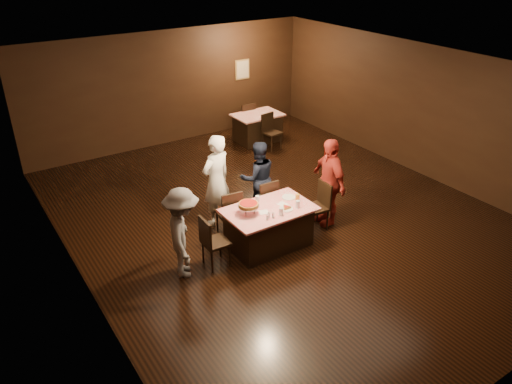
# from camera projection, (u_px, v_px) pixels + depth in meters

# --- Properties ---
(room) EXTENTS (10.00, 10.04, 3.02)m
(room) POSITION_uv_depth(u_px,v_px,m) (283.00, 115.00, 9.24)
(room) COLOR black
(room) RESTS_ON ground
(main_table) EXTENTS (1.60, 1.00, 0.77)m
(main_table) POSITION_uv_depth(u_px,v_px,m) (269.00, 227.00, 9.07)
(main_table) COLOR red
(main_table) RESTS_ON ground
(back_table) EXTENTS (1.30, 0.90, 0.77)m
(back_table) POSITION_uv_depth(u_px,v_px,m) (257.00, 128.00, 13.74)
(back_table) COLOR #A5150B
(back_table) RESTS_ON ground
(chair_far_left) EXTENTS (0.47, 0.47, 0.95)m
(chair_far_left) POSITION_uv_depth(u_px,v_px,m) (229.00, 212.00, 9.39)
(chair_far_left) COLOR black
(chair_far_left) RESTS_ON ground
(chair_far_right) EXTENTS (0.43, 0.43, 0.95)m
(chair_far_right) POSITION_uv_depth(u_px,v_px,m) (264.00, 201.00, 9.78)
(chair_far_right) COLOR black
(chair_far_right) RESTS_ON ground
(chair_end_left) EXTENTS (0.43, 0.43, 0.95)m
(chair_end_left) POSITION_uv_depth(u_px,v_px,m) (216.00, 241.00, 8.49)
(chair_end_left) COLOR black
(chair_end_left) RESTS_ON ground
(chair_end_right) EXTENTS (0.45, 0.45, 0.95)m
(chair_end_right) POSITION_uv_depth(u_px,v_px,m) (316.00, 207.00, 9.57)
(chair_end_right) COLOR black
(chair_end_right) RESTS_ON ground
(chair_back_near) EXTENTS (0.47, 0.47, 0.95)m
(chair_back_near) POSITION_uv_depth(u_px,v_px,m) (272.00, 132.00, 13.18)
(chair_back_near) COLOR black
(chair_back_near) RESTS_ON ground
(chair_back_far) EXTENTS (0.46, 0.46, 0.95)m
(chair_back_far) POSITION_uv_depth(u_px,v_px,m) (246.00, 119.00, 14.15)
(chair_back_far) COLOR black
(chair_back_far) RESTS_ON ground
(diner_white_jacket) EXTENTS (0.76, 0.60, 1.85)m
(diner_white_jacket) POSITION_uv_depth(u_px,v_px,m) (216.00, 181.00, 9.56)
(diner_white_jacket) COLOR white
(diner_white_jacket) RESTS_ON ground
(diner_navy_hoodie) EXTENTS (0.87, 0.75, 1.55)m
(diner_navy_hoodie) POSITION_uv_depth(u_px,v_px,m) (258.00, 178.00, 10.02)
(diner_navy_hoodie) COLOR black
(diner_navy_hoodie) RESTS_ON ground
(diner_grey_knit) EXTENTS (0.95, 1.18, 1.59)m
(diner_grey_knit) POSITION_uv_depth(u_px,v_px,m) (183.00, 233.00, 8.12)
(diner_grey_knit) COLOR slate
(diner_grey_knit) RESTS_ON ground
(diner_red_shirt) EXTENTS (0.60, 1.09, 1.76)m
(diner_red_shirt) POSITION_uv_depth(u_px,v_px,m) (329.00, 182.00, 9.61)
(diner_red_shirt) COLOR #A02920
(diner_red_shirt) RESTS_ON ground
(pizza_stand) EXTENTS (0.38, 0.38, 0.22)m
(pizza_stand) POSITION_uv_depth(u_px,v_px,m) (249.00, 205.00, 8.65)
(pizza_stand) COLOR black
(pizza_stand) RESTS_ON main_table
(plate_with_slice) EXTENTS (0.25, 0.25, 0.06)m
(plate_with_slice) POSITION_uv_depth(u_px,v_px,m) (286.00, 208.00, 8.87)
(plate_with_slice) COLOR white
(plate_with_slice) RESTS_ON main_table
(plate_empty) EXTENTS (0.25, 0.25, 0.01)m
(plate_empty) POSITION_uv_depth(u_px,v_px,m) (289.00, 197.00, 9.27)
(plate_empty) COLOR white
(plate_empty) RESTS_ON main_table
(glass_front_left) EXTENTS (0.08, 0.08, 0.14)m
(glass_front_left) POSITION_uv_depth(u_px,v_px,m) (281.00, 212.00, 8.66)
(glass_front_left) COLOR silver
(glass_front_left) RESTS_ON main_table
(glass_front_right) EXTENTS (0.08, 0.08, 0.14)m
(glass_front_right) POSITION_uv_depth(u_px,v_px,m) (298.00, 204.00, 8.89)
(glass_front_right) COLOR silver
(glass_front_right) RESTS_ON main_table
(glass_amber) EXTENTS (0.08, 0.08, 0.14)m
(glass_amber) POSITION_uv_depth(u_px,v_px,m) (297.00, 198.00, 9.12)
(glass_amber) COLOR #BF7F26
(glass_amber) RESTS_ON main_table
(glass_back) EXTENTS (0.08, 0.08, 0.14)m
(glass_back) POSITION_uv_depth(u_px,v_px,m) (257.00, 199.00, 9.06)
(glass_back) COLOR silver
(glass_back) RESTS_ON main_table
(condiments) EXTENTS (0.17, 0.10, 0.09)m
(condiments) POSITION_uv_depth(u_px,v_px,m) (270.00, 216.00, 8.57)
(condiments) COLOR silver
(condiments) RESTS_ON main_table
(napkin_center) EXTENTS (0.19, 0.19, 0.01)m
(napkin_center) POSITION_uv_depth(u_px,v_px,m) (283.00, 204.00, 9.04)
(napkin_center) COLOR white
(napkin_center) RESTS_ON main_table
(napkin_left) EXTENTS (0.21, 0.21, 0.01)m
(napkin_left) POSITION_uv_depth(u_px,v_px,m) (264.00, 212.00, 8.78)
(napkin_left) COLOR white
(napkin_left) RESTS_ON main_table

